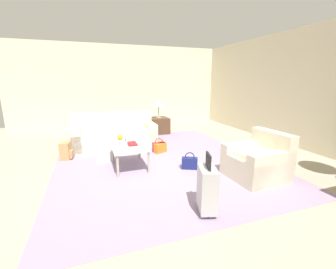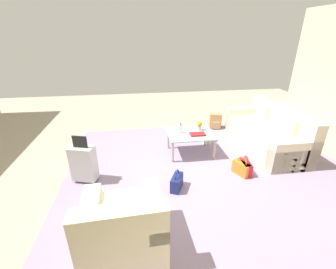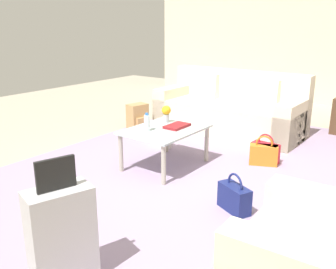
{
  "view_description": "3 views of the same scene",
  "coord_description": "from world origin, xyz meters",
  "px_view_note": "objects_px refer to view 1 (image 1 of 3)",
  "views": [
    {
      "loc": [
        4.04,
        -1.22,
        1.78
      ],
      "look_at": [
        0.07,
        0.18,
        0.76
      ],
      "focal_mm": 24.0,
      "sensor_mm": 36.0,
      "label": 1
    },
    {
      "loc": [
        0.67,
        3.59,
        2.32
      ],
      "look_at": [
        0.15,
        0.05,
        0.72
      ],
      "focal_mm": 24.0,
      "sensor_mm": 36.0,
      "label": 2
    },
    {
      "loc": [
        2.85,
        1.96,
        1.62
      ],
      "look_at": [
        0.2,
        -0.01,
        0.62
      ],
      "focal_mm": 40.0,
      "sensor_mm": 36.0,
      "label": 3
    }
  ],
  "objects_px": {
    "water_bottle": "(126,145)",
    "table_lamp": "(159,104)",
    "flower_vase": "(120,139)",
    "suitcase_silver": "(207,188)",
    "armchair": "(258,162)",
    "coffee_table": "(129,149)",
    "backpack_tan": "(66,151)",
    "coffee_table_book": "(132,144)",
    "handbag_white": "(104,156)",
    "couch": "(115,134)",
    "handbag_red": "(159,147)",
    "side_table": "(159,125)",
    "handbag_orange": "(160,148)",
    "handbag_navy": "(190,163)"
  },
  "relations": [
    {
      "from": "armchair",
      "to": "backpack_tan",
      "type": "relative_size",
      "value": 2.39
    },
    {
      "from": "couch",
      "to": "side_table",
      "type": "xyz_separation_m",
      "value": [
        -1.0,
        1.6,
        -0.04
      ]
    },
    {
      "from": "handbag_white",
      "to": "flower_vase",
      "type": "bearing_deg",
      "value": 44.63
    },
    {
      "from": "suitcase_silver",
      "to": "handbag_orange",
      "type": "distance_m",
      "value": 2.74
    },
    {
      "from": "side_table",
      "to": "handbag_red",
      "type": "height_order",
      "value": "side_table"
    },
    {
      "from": "side_table",
      "to": "handbag_red",
      "type": "distance_m",
      "value": 2.09
    },
    {
      "from": "armchair",
      "to": "flower_vase",
      "type": "xyz_separation_m",
      "value": [
        -1.52,
        -2.32,
        0.29
      ]
    },
    {
      "from": "coffee_table_book",
      "to": "table_lamp",
      "type": "relative_size",
      "value": 0.51
    },
    {
      "from": "coffee_table",
      "to": "handbag_orange",
      "type": "bearing_deg",
      "value": 128.97
    },
    {
      "from": "armchair",
      "to": "coffee_table",
      "type": "xyz_separation_m",
      "value": [
        -1.3,
        -2.17,
        0.1
      ]
    },
    {
      "from": "flower_vase",
      "to": "suitcase_silver",
      "type": "relative_size",
      "value": 0.24
    },
    {
      "from": "table_lamp",
      "to": "handbag_white",
      "type": "bearing_deg",
      "value": -41.43
    },
    {
      "from": "armchair",
      "to": "handbag_orange",
      "type": "bearing_deg",
      "value": -147.77
    },
    {
      "from": "armchair",
      "to": "suitcase_silver",
      "type": "xyz_separation_m",
      "value": [
        0.7,
        -1.47,
        0.06
      ]
    },
    {
      "from": "armchair",
      "to": "handbag_white",
      "type": "relative_size",
      "value": 2.67
    },
    {
      "from": "coffee_table",
      "to": "backpack_tan",
      "type": "xyz_separation_m",
      "value": [
        -1.0,
        -1.29,
        -0.2
      ]
    },
    {
      "from": "armchair",
      "to": "handbag_orange",
      "type": "relative_size",
      "value": 2.67
    },
    {
      "from": "couch",
      "to": "flower_vase",
      "type": "xyz_separation_m",
      "value": [
        1.58,
        -0.05,
        0.27
      ]
    },
    {
      "from": "table_lamp",
      "to": "couch",
      "type": "bearing_deg",
      "value": -57.88
    },
    {
      "from": "coffee_table",
      "to": "handbag_orange",
      "type": "distance_m",
      "value": 1.18
    },
    {
      "from": "coffee_table",
      "to": "suitcase_silver",
      "type": "relative_size",
      "value": 1.11
    },
    {
      "from": "flower_vase",
      "to": "backpack_tan",
      "type": "height_order",
      "value": "flower_vase"
    },
    {
      "from": "side_table",
      "to": "handbag_white",
      "type": "bearing_deg",
      "value": -41.43
    },
    {
      "from": "handbag_red",
      "to": "backpack_tan",
      "type": "xyz_separation_m",
      "value": [
        -0.19,
        -2.17,
        0.06
      ]
    },
    {
      "from": "handbag_white",
      "to": "water_bottle",
      "type": "bearing_deg",
      "value": 26.77
    },
    {
      "from": "handbag_red",
      "to": "backpack_tan",
      "type": "bearing_deg",
      "value": -95.12
    },
    {
      "from": "suitcase_silver",
      "to": "water_bottle",
      "type": "bearing_deg",
      "value": -156.04
    },
    {
      "from": "water_bottle",
      "to": "side_table",
      "type": "height_order",
      "value": "water_bottle"
    },
    {
      "from": "side_table",
      "to": "suitcase_silver",
      "type": "bearing_deg",
      "value": -9.46
    },
    {
      "from": "coffee_table",
      "to": "table_lamp",
      "type": "height_order",
      "value": "table_lamp"
    },
    {
      "from": "coffee_table_book",
      "to": "side_table",
      "type": "xyz_separation_m",
      "value": [
        -2.68,
        1.42,
        -0.2
      ]
    },
    {
      "from": "side_table",
      "to": "handbag_red",
      "type": "bearing_deg",
      "value": -17.19
    },
    {
      "from": "flower_vase",
      "to": "suitcase_silver",
      "type": "xyz_separation_m",
      "value": [
        2.22,
        0.85,
        -0.22
      ]
    },
    {
      "from": "flower_vase",
      "to": "handbag_navy",
      "type": "height_order",
      "value": "flower_vase"
    },
    {
      "from": "flower_vase",
      "to": "backpack_tan",
      "type": "relative_size",
      "value": 0.51
    },
    {
      "from": "flower_vase",
      "to": "handbag_orange",
      "type": "height_order",
      "value": "flower_vase"
    },
    {
      "from": "handbag_white",
      "to": "suitcase_silver",
      "type": "bearing_deg",
      "value": 24.8
    },
    {
      "from": "flower_vase",
      "to": "handbag_navy",
      "type": "bearing_deg",
      "value": 60.99
    },
    {
      "from": "flower_vase",
      "to": "table_lamp",
      "type": "xyz_separation_m",
      "value": [
        -2.58,
        1.65,
        0.43
      ]
    },
    {
      "from": "handbag_orange",
      "to": "handbag_red",
      "type": "xyz_separation_m",
      "value": [
        -0.08,
        -0.01,
        0.0
      ]
    },
    {
      "from": "handbag_navy",
      "to": "handbag_orange",
      "type": "bearing_deg",
      "value": -168.64
    },
    {
      "from": "coffee_table_book",
      "to": "backpack_tan",
      "type": "xyz_separation_m",
      "value": [
        -0.88,
        -1.37,
        -0.28
      ]
    },
    {
      "from": "flower_vase",
      "to": "handbag_red",
      "type": "xyz_separation_m",
      "value": [
        -0.58,
        1.03,
        -0.45
      ]
    },
    {
      "from": "water_bottle",
      "to": "table_lamp",
      "type": "distance_m",
      "value": 3.43
    },
    {
      "from": "coffee_table_book",
      "to": "handbag_white",
      "type": "relative_size",
      "value": 0.85
    },
    {
      "from": "couch",
      "to": "table_lamp",
      "type": "relative_size",
      "value": 3.69
    },
    {
      "from": "handbag_orange",
      "to": "handbag_navy",
      "type": "distance_m",
      "value": 1.24
    },
    {
      "from": "coffee_table_book",
      "to": "handbag_white",
      "type": "bearing_deg",
      "value": -127.55
    },
    {
      "from": "coffee_table_book",
      "to": "handbag_red",
      "type": "xyz_separation_m",
      "value": [
        -0.68,
        0.8,
        -0.34
      ]
    },
    {
      "from": "water_bottle",
      "to": "handbag_orange",
      "type": "relative_size",
      "value": 0.57
    }
  ]
}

